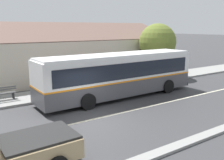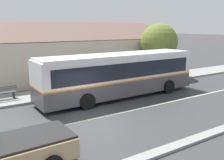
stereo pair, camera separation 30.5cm
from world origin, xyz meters
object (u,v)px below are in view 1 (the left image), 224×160
object	(u,v)px
bench_down_street	(61,89)
street_tree_primary	(157,43)
bench_by_building	(2,94)
transit_bus	(119,74)
bus_stop_sign	(165,63)

from	to	relation	value
bench_down_street	street_tree_primary	world-z (taller)	street_tree_primary
bench_by_building	bench_down_street	world-z (taller)	same
transit_bus	street_tree_primary	distance (m)	8.44
transit_bus	bench_by_building	bearing A→B (deg)	156.60
bench_by_building	bus_stop_sign	size ratio (longest dim) A/B	0.74
transit_bus	street_tree_primary	size ratio (longest dim) A/B	2.27
bus_stop_sign	bench_down_street	bearing A→B (deg)	178.48
street_tree_primary	bus_stop_sign	xyz separation A→B (m)	(-0.69, -1.82, -1.69)
transit_bus	bench_down_street	size ratio (longest dim) A/B	7.82
transit_bus	bench_by_building	xyz separation A→B (m)	(-7.25, 3.14, -1.08)
transit_bus	bench_by_building	size ratio (longest dim) A/B	6.75
bench_by_building	street_tree_primary	bearing A→B (deg)	3.07
bench_by_building	bench_down_street	distance (m)	3.86
transit_bus	bench_down_street	world-z (taller)	transit_bus
transit_bus	bus_stop_sign	bearing A→B (deg)	17.60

